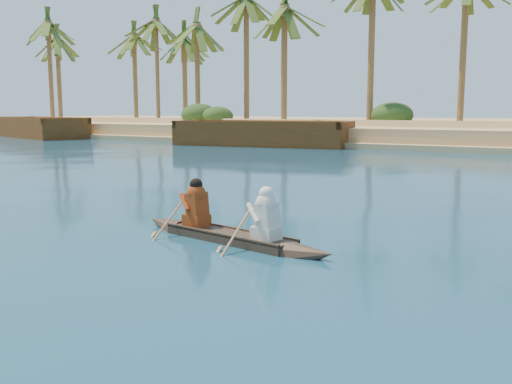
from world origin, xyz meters
The scene contains 7 objects.
ground centered at (0.00, 0.00, 0.00)m, with size 160.00×160.00×0.00m, color navy.
sandy_embankment centered at (0.00, 46.89, 0.53)m, with size 150.00×51.00×1.50m.
palm_grove centered at (0.00, 35.00, 8.00)m, with size 110.00×14.00×16.00m, color #344F1C, non-canonical shape.
shrub_cluster centered at (0.00, 31.50, 1.20)m, with size 100.00×6.00×2.40m, color #1B3D16, non-canonical shape.
canoe centered at (2.53, -3.93, 0.26)m, with size 4.89×1.48×1.34m.
barge_left centered at (-36.12, 22.00, 0.76)m, with size 13.66×7.97×2.16m.
barge_mid centered at (-12.00, 22.00, 0.72)m, with size 12.84×5.93×2.06m.
Camera 1 is at (8.62, -12.99, 2.56)m, focal length 40.00 mm.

